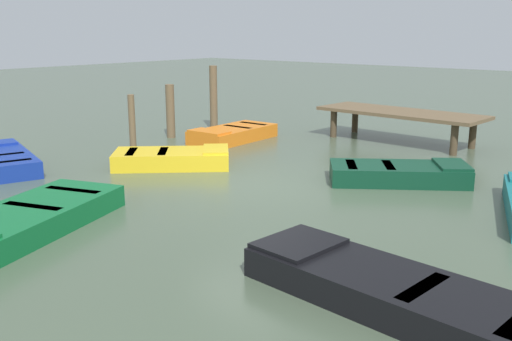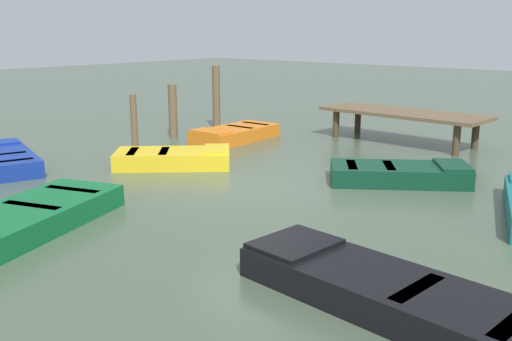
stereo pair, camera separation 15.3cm
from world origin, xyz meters
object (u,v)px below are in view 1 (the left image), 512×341
at_px(rowboat_black, 396,292).
at_px(rowboat_blue, 0,160).
at_px(mooring_piling_near_left, 132,123).
at_px(rowboat_dark_green, 399,173).
at_px(dock_segment, 400,115).
at_px(rowboat_yellow, 173,158).
at_px(mooring_piling_near_right, 170,111).
at_px(rowboat_green, 20,222).
at_px(mooring_piling_mid_right, 214,98).
at_px(rowboat_orange, 233,134).

height_order(rowboat_black, rowboat_blue, same).
bearing_deg(mooring_piling_near_left, rowboat_dark_green, 11.89).
height_order(dock_segment, rowboat_blue, dock_segment).
distance_m(rowboat_yellow, mooring_piling_near_right, 4.06).
bearing_deg(mooring_piling_near_right, mooring_piling_near_left, -72.01).
distance_m(rowboat_dark_green, mooring_piling_near_right, 8.05).
xyz_separation_m(dock_segment, rowboat_dark_green, (2.12, -4.30, -0.62)).
relative_size(rowboat_black, rowboat_blue, 1.25).
distance_m(rowboat_green, mooring_piling_mid_right, 10.73).
xyz_separation_m(mooring_piling_mid_right, mooring_piling_near_right, (0.05, -2.00, -0.24)).
distance_m(dock_segment, mooring_piling_mid_right, 6.22).
xyz_separation_m(rowboat_dark_green, mooring_piling_near_left, (-7.36, -1.55, 0.57)).
xyz_separation_m(rowboat_blue, rowboat_dark_green, (8.07, 5.04, 0.00)).
height_order(dock_segment, mooring_piling_near_right, mooring_piling_near_right).
distance_m(rowboat_orange, rowboat_dark_green, 6.31).
relative_size(dock_segment, mooring_piling_near_right, 3.03).
relative_size(rowboat_yellow, rowboat_orange, 1.00).
bearing_deg(rowboat_green, rowboat_dark_green, 135.19).
bearing_deg(rowboat_yellow, mooring_piling_near_right, 95.06).
bearing_deg(mooring_piling_near_left, rowboat_yellow, -15.34).
xyz_separation_m(rowboat_black, rowboat_green, (-6.01, -1.59, 0.00)).
bearing_deg(rowboat_yellow, rowboat_black, -66.84).
relative_size(mooring_piling_near_left, mooring_piling_mid_right, 0.73).
xyz_separation_m(rowboat_green, rowboat_blue, (-4.75, 2.08, 0.00)).
bearing_deg(mooring_piling_mid_right, rowboat_orange, -31.17).
relative_size(rowboat_yellow, rowboat_blue, 0.87).
distance_m(rowboat_orange, mooring_piling_near_right, 2.12).
bearing_deg(rowboat_blue, rowboat_dark_green, -130.25).
xyz_separation_m(rowboat_yellow, mooring_piling_near_right, (-3.00, 2.66, 0.61)).
height_order(rowboat_yellow, mooring_piling_near_left, mooring_piling_near_left).
bearing_deg(rowboat_orange, mooring_piling_near_left, -25.29).
xyz_separation_m(rowboat_green, mooring_piling_near_left, (-4.03, 5.57, 0.57)).
relative_size(rowboat_yellow, rowboat_black, 0.69).
height_order(rowboat_black, rowboat_green, same).
bearing_deg(mooring_piling_mid_right, rowboat_green, -63.69).
distance_m(mooring_piling_near_left, mooring_piling_mid_right, 4.09).
distance_m(mooring_piling_near_left, mooring_piling_near_right, 2.12).
distance_m(rowboat_black, mooring_piling_mid_right, 13.43).
distance_m(rowboat_yellow, rowboat_green, 5.20).
bearing_deg(mooring_piling_near_right, mooring_piling_mid_right, 91.56).
xyz_separation_m(rowboat_orange, rowboat_dark_green, (6.17, -1.32, -0.00)).
distance_m(rowboat_green, rowboat_dark_green, 7.86).
distance_m(rowboat_black, rowboat_dark_green, 6.15).
relative_size(dock_segment, mooring_piling_mid_right, 2.35).
height_order(rowboat_yellow, rowboat_blue, same).
distance_m(rowboat_yellow, rowboat_black, 8.39).
bearing_deg(dock_segment, rowboat_blue, -119.53).
xyz_separation_m(dock_segment, rowboat_green, (-1.20, -11.42, -0.62)).
xyz_separation_m(rowboat_yellow, mooring_piling_mid_right, (-3.06, 4.66, 0.85)).
bearing_deg(rowboat_black, rowboat_yellow, -18.52).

